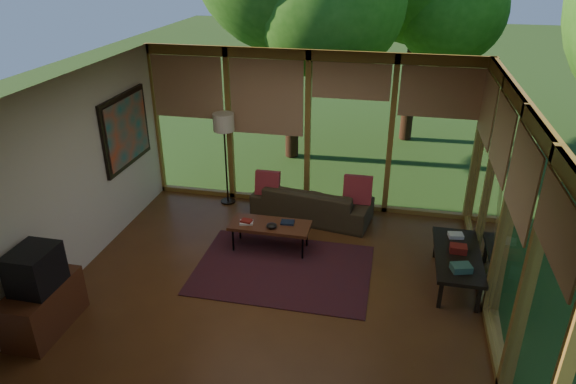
% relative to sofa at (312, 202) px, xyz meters
% --- Properties ---
extents(floor, '(5.50, 5.50, 0.00)m').
position_rel_sofa_xyz_m(floor, '(-0.18, -2.00, -0.29)').
color(floor, brown).
rests_on(floor, ground).
extents(ceiling, '(5.50, 5.50, 0.00)m').
position_rel_sofa_xyz_m(ceiling, '(-0.18, -2.00, 2.41)').
color(ceiling, silver).
rests_on(ceiling, ground).
extents(wall_left, '(0.04, 5.00, 2.70)m').
position_rel_sofa_xyz_m(wall_left, '(-2.93, -2.00, 1.06)').
color(wall_left, silver).
rests_on(wall_left, ground).
extents(wall_front, '(5.50, 0.04, 2.70)m').
position_rel_sofa_xyz_m(wall_front, '(-0.18, -4.50, 1.06)').
color(wall_front, silver).
rests_on(wall_front, ground).
extents(window_wall_back, '(5.50, 0.12, 2.70)m').
position_rel_sofa_xyz_m(window_wall_back, '(-0.18, 0.50, 1.06)').
color(window_wall_back, olive).
rests_on(window_wall_back, ground).
extents(window_wall_right, '(0.12, 5.00, 2.70)m').
position_rel_sofa_xyz_m(window_wall_right, '(2.57, -2.00, 1.06)').
color(window_wall_right, olive).
rests_on(window_wall_right, ground).
extents(rug, '(2.47, 1.75, 0.01)m').
position_rel_sofa_xyz_m(rug, '(-0.14, -1.63, -0.28)').
color(rug, maroon).
rests_on(rug, floor).
extents(sofa, '(2.06, 1.07, 0.57)m').
position_rel_sofa_xyz_m(sofa, '(0.00, 0.00, 0.00)').
color(sofa, '#3B301D').
rests_on(sofa, floor).
extents(pillow_left, '(0.41, 0.22, 0.43)m').
position_rel_sofa_xyz_m(pillow_left, '(-0.75, -0.05, 0.30)').
color(pillow_left, maroon).
rests_on(pillow_left, sofa).
extents(pillow_right, '(0.46, 0.24, 0.48)m').
position_rel_sofa_xyz_m(pillow_right, '(0.75, -0.05, 0.32)').
color(pillow_right, maroon).
rests_on(pillow_right, sofa).
extents(ct_book_lower, '(0.22, 0.19, 0.03)m').
position_rel_sofa_xyz_m(ct_book_lower, '(-0.80, -1.17, 0.15)').
color(ct_book_lower, beige).
rests_on(ct_book_lower, coffee_table).
extents(ct_book_upper, '(0.17, 0.14, 0.03)m').
position_rel_sofa_xyz_m(ct_book_upper, '(-0.80, -1.17, 0.18)').
color(ct_book_upper, maroon).
rests_on(ct_book_upper, coffee_table).
extents(ct_book_side, '(0.21, 0.16, 0.03)m').
position_rel_sofa_xyz_m(ct_book_side, '(-0.20, -1.04, 0.15)').
color(ct_book_side, black).
rests_on(ct_book_side, coffee_table).
extents(ct_bowl, '(0.16, 0.16, 0.07)m').
position_rel_sofa_xyz_m(ct_bowl, '(-0.40, -1.22, 0.17)').
color(ct_bowl, black).
rests_on(ct_bowl, coffee_table).
extents(media_cabinet, '(0.50, 1.00, 0.60)m').
position_rel_sofa_xyz_m(media_cabinet, '(-2.65, -3.42, 0.01)').
color(media_cabinet, '#5D2D19').
rests_on(media_cabinet, floor).
extents(television, '(0.45, 0.55, 0.50)m').
position_rel_sofa_xyz_m(television, '(-2.63, -3.42, 0.56)').
color(television, black).
rests_on(television, media_cabinet).
extents(console_book_a, '(0.28, 0.24, 0.09)m').
position_rel_sofa_xyz_m(console_book_a, '(2.22, -1.83, 0.21)').
color(console_book_a, '#386253').
rests_on(console_book_a, side_console).
extents(console_book_b, '(0.22, 0.16, 0.10)m').
position_rel_sofa_xyz_m(console_book_b, '(2.22, -1.38, 0.22)').
color(console_book_b, maroon).
rests_on(console_book_b, side_console).
extents(console_book_c, '(0.22, 0.17, 0.06)m').
position_rel_sofa_xyz_m(console_book_c, '(2.22, -0.98, 0.20)').
color(console_book_c, beige).
rests_on(console_book_c, side_console).
extents(floor_lamp, '(0.36, 0.36, 1.65)m').
position_rel_sofa_xyz_m(floor_lamp, '(-1.57, 0.25, 1.12)').
color(floor_lamp, black).
rests_on(floor_lamp, floor).
extents(coffee_table, '(1.20, 0.50, 0.43)m').
position_rel_sofa_xyz_m(coffee_table, '(-0.45, -1.12, 0.10)').
color(coffee_table, '#5D2D19').
rests_on(coffee_table, floor).
extents(side_console, '(0.60, 1.40, 0.46)m').
position_rel_sofa_xyz_m(side_console, '(2.22, -1.43, 0.12)').
color(side_console, black).
rests_on(side_console, floor).
extents(wall_painting, '(0.06, 1.35, 1.15)m').
position_rel_sofa_xyz_m(wall_painting, '(-2.89, -0.60, 1.26)').
color(wall_painting, black).
rests_on(wall_painting, wall_left).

